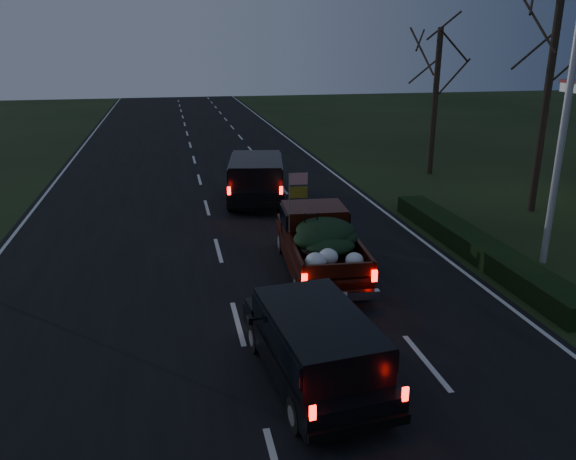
{
  "coord_description": "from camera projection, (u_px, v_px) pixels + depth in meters",
  "views": [
    {
      "loc": [
        -1.29,
        -11.81,
        6.26
      ],
      "look_at": [
        1.8,
        2.78,
        1.3
      ],
      "focal_mm": 35.0,
      "sensor_mm": 36.0,
      "label": 1
    }
  ],
  "objects": [
    {
      "name": "pickup_truck",
      "position": [
        319.0,
        240.0,
        15.92
      ],
      "size": [
        2.26,
        5.1,
        2.61
      ],
      "rotation": [
        0.0,
        0.0,
        -0.07
      ],
      "color": "#340F07",
      "rests_on": "ground"
    },
    {
      "name": "ground",
      "position": [
        238.0,
        324.0,
        13.2
      ],
      "size": [
        120.0,
        120.0,
        0.0
      ],
      "primitive_type": "plane",
      "color": "black",
      "rests_on": "ground"
    },
    {
      "name": "lead_suv",
      "position": [
        256.0,
        175.0,
        23.11
      ],
      "size": [
        2.99,
        5.45,
        1.48
      ],
      "rotation": [
        0.0,
        0.0,
        -0.17
      ],
      "color": "black",
      "rests_on": "ground"
    },
    {
      "name": "bare_tree_mid",
      "position": [
        555.0,
        41.0,
        20.15
      ],
      "size": [
        3.6,
        3.6,
        8.5
      ],
      "color": "black",
      "rests_on": "ground"
    },
    {
      "name": "light_pole",
      "position": [
        572.0,
        74.0,
        15.19
      ],
      "size": [
        0.5,
        0.9,
        9.16
      ],
      "color": "silver",
      "rests_on": "ground"
    },
    {
      "name": "hedge_row",
      "position": [
        475.0,
        246.0,
        17.42
      ],
      "size": [
        1.0,
        10.0,
        0.6
      ],
      "primitive_type": "cube",
      "color": "black",
      "rests_on": "ground"
    },
    {
      "name": "bare_tree_far",
      "position": [
        438.0,
        66.0,
        26.8
      ],
      "size": [
        3.6,
        3.6,
        7.0
      ],
      "color": "black",
      "rests_on": "ground"
    },
    {
      "name": "rear_suv",
      "position": [
        316.0,
        341.0,
        10.61
      ],
      "size": [
        2.27,
        4.41,
        1.22
      ],
      "rotation": [
        0.0,
        0.0,
        0.1
      ],
      "color": "black",
      "rests_on": "ground"
    },
    {
      "name": "road_asphalt",
      "position": [
        238.0,
        323.0,
        13.19
      ],
      "size": [
        14.0,
        120.0,
        0.02
      ],
      "primitive_type": "cube",
      "color": "black",
      "rests_on": "ground"
    }
  ]
}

